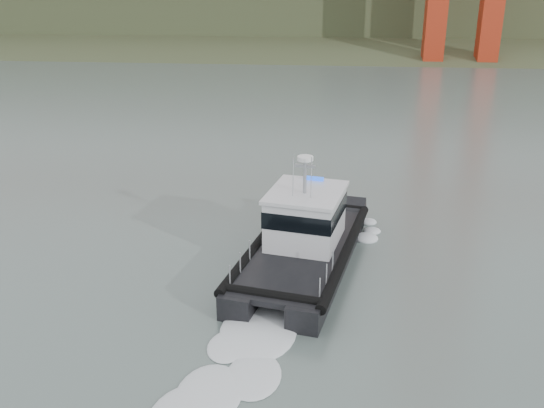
{
  "coord_description": "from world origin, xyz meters",
  "views": [
    {
      "loc": [
        2.99,
        -21.33,
        13.66
      ],
      "look_at": [
        0.14,
        7.36,
        2.4
      ],
      "focal_mm": 40.0,
      "sensor_mm": 36.0,
      "label": 1
    }
  ],
  "objects": [
    {
      "name": "patrol_boat",
      "position": [
        1.87,
        5.5,
        1.44
      ],
      "size": [
        6.51,
        12.42,
        5.73
      ],
      "rotation": [
        0.0,
        0.0,
        -0.2
      ],
      "color": "black",
      "rests_on": "ground"
    },
    {
      "name": "ground",
      "position": [
        0.0,
        0.0,
        0.0
      ],
      "size": [
        400.0,
        400.0,
        0.0
      ],
      "primitive_type": "plane",
      "color": "#4E5D57",
      "rests_on": "ground"
    }
  ]
}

